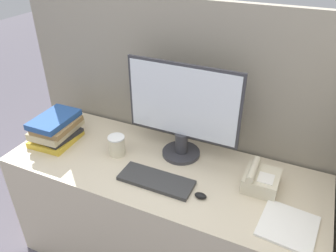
# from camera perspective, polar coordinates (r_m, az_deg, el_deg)

# --- Properties ---
(cubicle_panel_rear) EXTENTS (2.08, 0.04, 1.52)m
(cubicle_panel_rear) POSITION_cam_1_polar(r_m,az_deg,el_deg) (1.99, 3.21, -0.67)
(cubicle_panel_rear) COLOR gray
(cubicle_panel_rear) RESTS_ON ground_plane
(desk) EXTENTS (1.68, 0.63, 0.72)m
(desk) POSITION_cam_1_polar(r_m,az_deg,el_deg) (1.99, -1.07, -15.38)
(desk) COLOR beige
(desk) RESTS_ON ground_plane
(monitor) EXTENTS (0.61, 0.21, 0.53)m
(monitor) POSITION_cam_1_polar(r_m,az_deg,el_deg) (1.69, 2.51, 2.49)
(monitor) COLOR #333338
(monitor) RESTS_ON desk
(keyboard) EXTENTS (0.38, 0.14, 0.02)m
(keyboard) POSITION_cam_1_polar(r_m,az_deg,el_deg) (1.65, -2.08, -9.43)
(keyboard) COLOR #333333
(keyboard) RESTS_ON desk
(mouse) EXTENTS (0.06, 0.04, 0.02)m
(mouse) POSITION_cam_1_polar(r_m,az_deg,el_deg) (1.57, 5.70, -11.98)
(mouse) COLOR black
(mouse) RESTS_ON desk
(coffee_cup) EXTENTS (0.09, 0.09, 0.11)m
(coffee_cup) POSITION_cam_1_polar(r_m,az_deg,el_deg) (1.83, -8.91, -3.37)
(coffee_cup) COLOR beige
(coffee_cup) RESTS_ON desk
(book_stack) EXTENTS (0.24, 0.30, 0.16)m
(book_stack) POSITION_cam_1_polar(r_m,az_deg,el_deg) (2.02, -18.93, -0.49)
(book_stack) COLOR gold
(book_stack) RESTS_ON desk
(desk_telephone) EXTENTS (0.16, 0.18, 0.11)m
(desk_telephone) POSITION_cam_1_polar(r_m,az_deg,el_deg) (1.66, 15.81, -9.00)
(desk_telephone) COLOR beige
(desk_telephone) RESTS_ON desk
(paper_pile) EXTENTS (0.25, 0.25, 0.01)m
(paper_pile) POSITION_cam_1_polar(r_m,az_deg,el_deg) (1.53, 20.17, -16.02)
(paper_pile) COLOR white
(paper_pile) RESTS_ON desk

